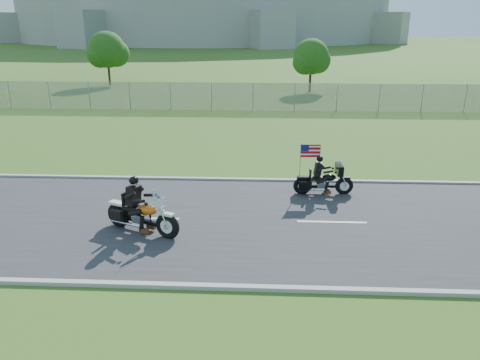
{
  "coord_description": "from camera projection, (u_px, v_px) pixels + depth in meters",
  "views": [
    {
      "loc": [
        1.76,
        -13.81,
        6.07
      ],
      "look_at": [
        1.07,
        0.0,
        1.41
      ],
      "focal_mm": 35.0,
      "sensor_mm": 36.0,
      "label": 1
    }
  ],
  "objects": [
    {
      "name": "curb_south",
      "position": [
        187.0,
        286.0,
        11.24
      ],
      "size": [
        120.0,
        0.18,
        0.12
      ],
      "primitive_type": "cube",
      "color": "#9E9B93",
      "rests_on": "ground"
    },
    {
      "name": "motorcycle_follow",
      "position": [
        323.0,
        182.0,
        17.21
      ],
      "size": [
        2.23,
        0.74,
        1.86
      ],
      "rotation": [
        0.0,
        0.0,
        0.05
      ],
      "color": "black",
      "rests_on": "ground"
    },
    {
      "name": "tree_fence_mid",
      "position": [
        108.0,
        52.0,
        46.91
      ],
      "size": [
        3.96,
        3.69,
        5.3
      ],
      "color": "#382316",
      "rests_on": "ground"
    },
    {
      "name": "motorcycle_lead",
      "position": [
        141.0,
        215.0,
        14.07
      ],
      "size": [
        2.5,
        1.36,
        1.79
      ],
      "rotation": [
        0.0,
        0.0,
        -0.42
      ],
      "color": "black",
      "rests_on": "ground"
    },
    {
      "name": "curb_north",
      "position": [
        219.0,
        179.0,
        18.91
      ],
      "size": [
        120.0,
        0.18,
        0.12
      ],
      "primitive_type": "cube",
      "color": "#9E9B93",
      "rests_on": "ground"
    },
    {
      "name": "road",
      "position": [
        207.0,
        220.0,
        15.08
      ],
      "size": [
        120.0,
        8.0,
        0.04
      ],
      "primitive_type": "cube",
      "color": "#28282B",
      "rests_on": "ground"
    },
    {
      "name": "ground",
      "position": [
        207.0,
        221.0,
        15.09
      ],
      "size": [
        420.0,
        420.0,
        0.0
      ],
      "primitive_type": "plane",
      "color": "#2C4515",
      "rests_on": "ground"
    },
    {
      "name": "fence",
      "position": [
        170.0,
        96.0,
        33.93
      ],
      "size": [
        60.0,
        0.03,
        2.0
      ],
      "primitive_type": "cube",
      "color": "gray",
      "rests_on": "ground"
    },
    {
      "name": "tree_fence_near",
      "position": [
        312.0,
        59.0,
        42.28
      ],
      "size": [
        3.52,
        3.28,
        4.75
      ],
      "color": "#382316",
      "rests_on": "ground"
    }
  ]
}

